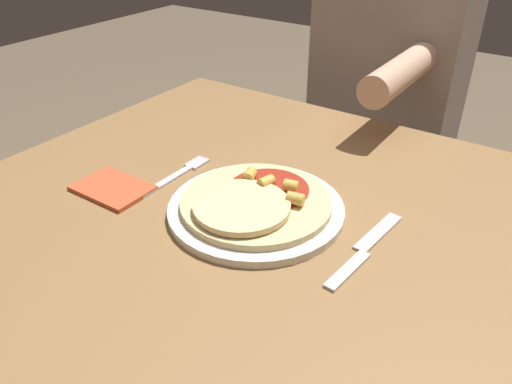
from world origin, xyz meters
The scene contains 7 objects.
dining_table centered at (0.00, 0.00, 0.63)m, with size 1.09×0.91×0.74m.
plate centered at (-0.03, -0.02, 0.75)m, with size 0.29×0.29×0.01m.
pizza centered at (-0.02, -0.03, 0.77)m, with size 0.25×0.25×0.04m.
fork centered at (-0.22, 0.00, 0.74)m, with size 0.03×0.18×0.00m.
knife centered at (0.17, -0.01, 0.74)m, with size 0.03×0.22×0.00m.
napkin centered at (-0.28, -0.11, 0.75)m, with size 0.13×0.09×0.01m.
person_diner centered at (-0.09, 0.72, 0.68)m, with size 0.39×0.52×1.17m.
Camera 1 is at (0.37, -0.59, 1.21)m, focal length 35.00 mm.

